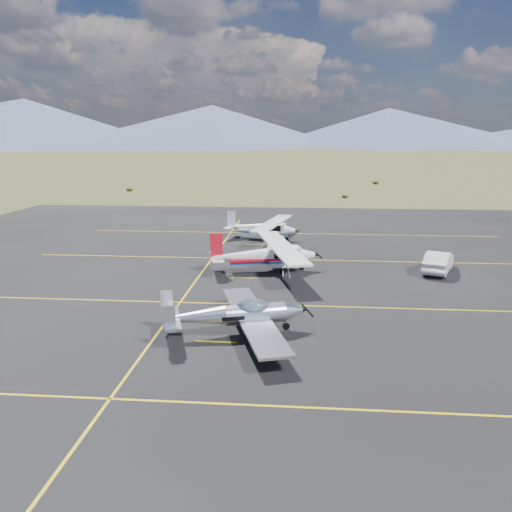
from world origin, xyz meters
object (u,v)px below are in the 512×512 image
(aircraft_low_wing, at_px, (239,315))
(aircraft_cessna, at_px, (266,254))
(aircraft_plain, at_px, (262,228))
(sedan, at_px, (438,262))

(aircraft_low_wing, bearing_deg, aircraft_cessna, 70.27)
(aircraft_cessna, xyz_separation_m, aircraft_plain, (-1.07, 11.62, -0.14))
(aircraft_low_wing, distance_m, sedan, 17.97)
(aircraft_low_wing, height_order, aircraft_cessna, aircraft_cessna)
(aircraft_plain, bearing_deg, aircraft_cessna, -72.88)
(aircraft_low_wing, height_order, sedan, aircraft_low_wing)
(sedan, bearing_deg, aircraft_cessna, 27.62)
(aircraft_low_wing, bearing_deg, sedan, 27.72)
(aircraft_cessna, bearing_deg, aircraft_low_wing, -106.63)
(aircraft_plain, bearing_deg, sedan, -26.74)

